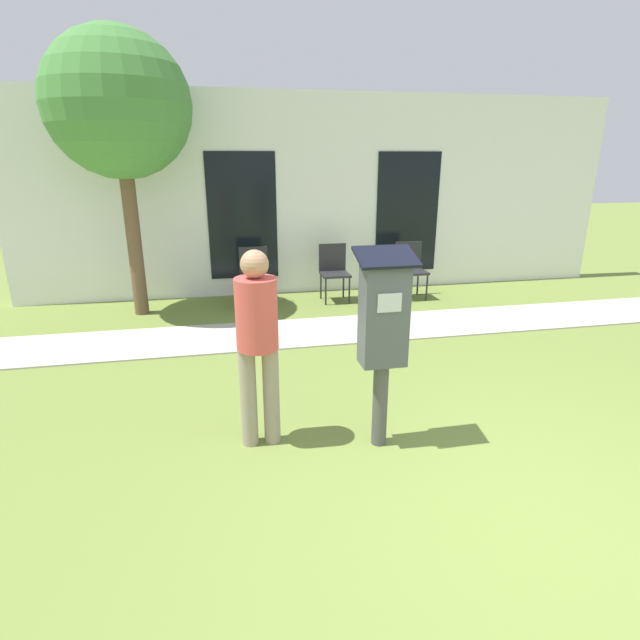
% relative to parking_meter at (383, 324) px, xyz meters
% --- Properties ---
extents(ground_plane, '(40.00, 40.00, 0.00)m').
position_rel_parking_meter_xyz_m(ground_plane, '(0.63, -1.11, -1.02)').
color(ground_plane, olive).
extents(sidewalk, '(12.00, 1.10, 0.02)m').
position_rel_parking_meter_xyz_m(sidewalk, '(0.63, 2.75, -1.01)').
color(sidewalk, '#B7B2A8').
rests_on(sidewalk, ground).
extents(building_facade, '(10.00, 0.26, 3.20)m').
position_rel_parking_meter_xyz_m(building_facade, '(0.63, 4.96, 0.58)').
color(building_facade, white).
rests_on(building_facade, ground).
extents(parking_meter, '(0.44, 0.31, 1.59)m').
position_rel_parking_meter_xyz_m(parking_meter, '(0.00, 0.00, 0.00)').
color(parking_meter, '#4C4C4C').
rests_on(parking_meter, ground).
extents(person_standing, '(0.32, 0.32, 1.58)m').
position_rel_parking_meter_xyz_m(person_standing, '(-0.93, 0.21, -0.09)').
color(person_standing, gray).
rests_on(person_standing, ground).
extents(outdoor_chair_left, '(0.44, 0.44, 0.90)m').
position_rel_parking_meter_xyz_m(outdoor_chair_left, '(-0.66, 4.21, -0.49)').
color(outdoor_chair_left, '#262628').
rests_on(outdoor_chair_left, ground).
extents(outdoor_chair_middle, '(0.44, 0.44, 0.90)m').
position_rel_parking_meter_xyz_m(outdoor_chair_middle, '(0.61, 4.25, -0.49)').
color(outdoor_chair_middle, '#262628').
rests_on(outdoor_chair_middle, ground).
extents(outdoor_chair_right, '(0.44, 0.44, 0.90)m').
position_rel_parking_meter_xyz_m(outdoor_chair_right, '(1.88, 4.18, -0.49)').
color(outdoor_chair_right, '#262628').
rests_on(outdoor_chair_right, ground).
extents(tree, '(1.90, 1.90, 3.82)m').
position_rel_parking_meter_xyz_m(tree, '(-2.35, 4.09, 1.83)').
color(tree, brown).
rests_on(tree, ground).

